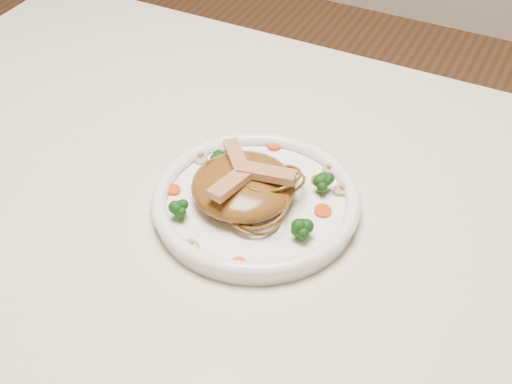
% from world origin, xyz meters
% --- Properties ---
extents(table, '(1.20, 0.80, 0.75)m').
position_xyz_m(table, '(0.00, 0.00, 0.65)').
color(table, beige).
rests_on(table, ground).
extents(plate, '(0.29, 0.29, 0.02)m').
position_xyz_m(plate, '(0.04, -0.01, 0.76)').
color(plate, white).
rests_on(plate, table).
extents(noodle_mound, '(0.14, 0.14, 0.04)m').
position_xyz_m(noodle_mound, '(0.03, -0.01, 0.79)').
color(noodle_mound, brown).
rests_on(noodle_mound, plate).
extents(chicken_a, '(0.07, 0.04, 0.01)m').
position_xyz_m(chicken_a, '(0.05, -0.01, 0.81)').
color(chicken_a, tan).
rests_on(chicken_a, noodle_mound).
extents(chicken_b, '(0.05, 0.06, 0.01)m').
position_xyz_m(chicken_b, '(0.01, 0.01, 0.81)').
color(chicken_b, tan).
rests_on(chicken_b, noodle_mound).
extents(chicken_c, '(0.04, 0.07, 0.01)m').
position_xyz_m(chicken_c, '(0.03, -0.04, 0.81)').
color(chicken_c, tan).
rests_on(chicken_c, noodle_mound).
extents(broccoli_0, '(0.04, 0.04, 0.03)m').
position_xyz_m(broccoli_0, '(0.11, 0.04, 0.78)').
color(broccoli_0, '#0E3F0D').
rests_on(broccoli_0, plate).
extents(broccoli_1, '(0.03, 0.03, 0.03)m').
position_xyz_m(broccoli_1, '(-0.03, 0.03, 0.78)').
color(broccoli_1, '#0E3F0D').
rests_on(broccoli_1, plate).
extents(broccoli_2, '(0.04, 0.04, 0.03)m').
position_xyz_m(broccoli_2, '(-0.03, -0.08, 0.78)').
color(broccoli_2, '#0E3F0D').
rests_on(broccoli_2, plate).
extents(broccoli_3, '(0.03, 0.03, 0.03)m').
position_xyz_m(broccoli_3, '(0.12, -0.04, 0.78)').
color(broccoli_3, '#0E3F0D').
rests_on(broccoli_3, plate).
extents(carrot_0, '(0.02, 0.02, 0.00)m').
position_xyz_m(carrot_0, '(0.10, 0.06, 0.77)').
color(carrot_0, '#DC4008').
rests_on(carrot_0, plate).
extents(carrot_1, '(0.02, 0.02, 0.00)m').
position_xyz_m(carrot_1, '(-0.06, -0.04, 0.77)').
color(carrot_1, '#DC4008').
rests_on(carrot_1, plate).
extents(carrot_2, '(0.03, 0.03, 0.00)m').
position_xyz_m(carrot_2, '(0.12, 0.01, 0.77)').
color(carrot_2, '#DC4008').
rests_on(carrot_2, plate).
extents(carrot_3, '(0.02, 0.02, 0.00)m').
position_xyz_m(carrot_3, '(0.02, 0.10, 0.77)').
color(carrot_3, '#DC4008').
rests_on(carrot_3, plate).
extents(carrot_4, '(0.02, 0.02, 0.00)m').
position_xyz_m(carrot_4, '(0.07, -0.12, 0.77)').
color(carrot_4, '#DC4008').
rests_on(carrot_4, plate).
extents(mushroom_0, '(0.02, 0.02, 0.01)m').
position_xyz_m(mushroom_0, '(0.01, -0.12, 0.77)').
color(mushroom_0, '#C9B097').
rests_on(mushroom_0, plate).
extents(mushroom_1, '(0.04, 0.04, 0.01)m').
position_xyz_m(mushroom_1, '(0.13, 0.05, 0.77)').
color(mushroom_1, '#C9B097').
rests_on(mushroom_1, plate).
extents(mushroom_2, '(0.04, 0.04, 0.01)m').
position_xyz_m(mushroom_2, '(-0.06, 0.03, 0.77)').
color(mushroom_2, '#C9B097').
rests_on(mushroom_2, plate).
extents(mushroom_3, '(0.02, 0.02, 0.01)m').
position_xyz_m(mushroom_3, '(0.10, 0.08, 0.77)').
color(mushroom_3, '#C9B097').
rests_on(mushroom_3, plate).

